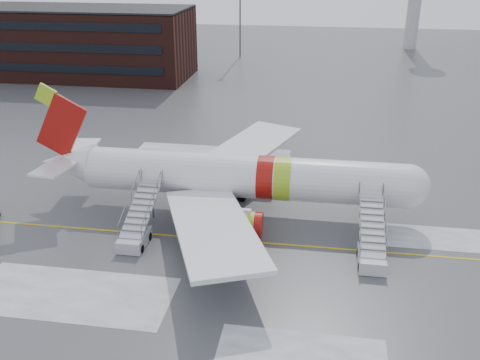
% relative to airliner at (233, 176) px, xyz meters
% --- Properties ---
extents(ground, '(260.00, 260.00, 0.00)m').
position_rel_airliner_xyz_m(ground, '(-2.90, -4.27, -3.42)').
color(ground, '#494C4F').
rests_on(ground, ground).
extents(airliner, '(35.03, 32.97, 11.18)m').
position_rel_airliner_xyz_m(airliner, '(0.00, 0.00, 0.00)').
color(airliner, white).
rests_on(airliner, ground).
extents(airstair_fwd, '(2.05, 7.70, 3.48)m').
position_rel_airliner_xyz_m(airstair_fwd, '(11.78, -6.54, -2.35)').
color(airstair_fwd, '#BBBDC3').
rests_on(airstair_fwd, ground).
extents(airstair_aft, '(2.05, 7.70, 3.48)m').
position_rel_airliner_xyz_m(airstair_aft, '(-6.79, -6.54, -2.35)').
color(airstair_aft, '#A2A4A9').
rests_on(airstair_aft, ground).
extents(pushback_tug, '(3.35, 2.98, 1.69)m').
position_rel_airliner_xyz_m(pushback_tug, '(-1.87, -4.97, -2.67)').
color(pushback_tug, black).
rests_on(pushback_tug, ground).
extents(terminal_building, '(62.00, 16.11, 12.30)m').
position_rel_airliner_xyz_m(terminal_building, '(-47.90, 50.71, 2.78)').
color(terminal_building, '#3F1E16').
rests_on(terminal_building, ground).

